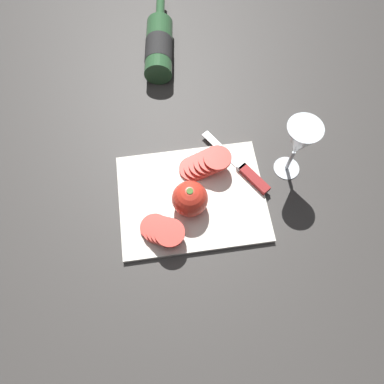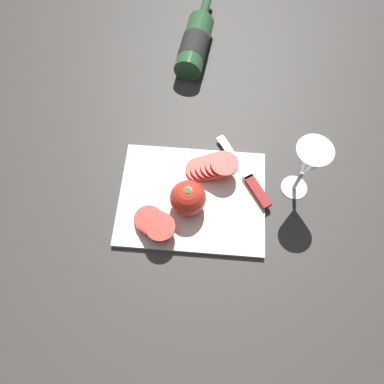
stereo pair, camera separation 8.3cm
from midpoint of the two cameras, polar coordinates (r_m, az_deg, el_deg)
name	(u,v)px [view 1 (the left image)]	position (r m, az deg, el deg)	size (l,w,h in m)	color
ground_plane	(152,202)	(0.94, -8.58, -1.70)	(3.00, 3.00, 0.00)	#383533
cutting_board	(192,198)	(0.93, -2.54, -1.20)	(0.36, 0.28, 0.01)	silver
wine_bottle	(159,46)	(1.18, -7.18, 21.09)	(0.11, 0.33, 0.08)	#2D5633
wine_glass	(299,142)	(0.88, 13.45, 7.20)	(0.08, 0.08, 0.18)	silver
whole_tomato	(190,199)	(0.87, -3.02, -1.31)	(0.09, 0.09, 0.09)	red
knife	(248,174)	(0.95, 6.13, 2.57)	(0.14, 0.21, 0.01)	silver
tomato_slice_stack_near	(161,230)	(0.87, -7.46, -6.09)	(0.11, 0.10, 0.04)	red
tomato_slice_stack_far	(205,164)	(0.93, -0.56, 4.10)	(0.13, 0.07, 0.05)	red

